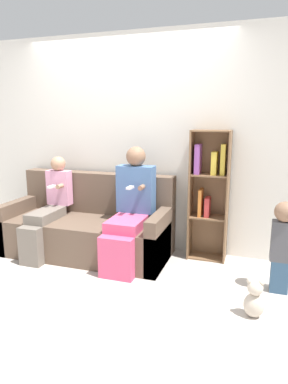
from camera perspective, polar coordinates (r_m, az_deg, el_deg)
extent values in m
plane|color=#BCB2A8|center=(3.66, -8.15, -13.47)|extent=(14.00, 14.00, 0.00)
cube|color=silver|center=(4.20, -2.74, 8.09)|extent=(10.00, 0.06, 2.55)
cube|color=brown|center=(4.03, -10.13, -7.73)|extent=(1.93, 0.65, 0.43)
cube|color=brown|center=(4.32, -7.61, -2.85)|extent=(1.93, 0.19, 0.92)
cube|color=brown|center=(4.49, -20.41, -5.13)|extent=(0.13, 0.65, 0.59)
cube|color=brown|center=(3.68, 2.43, -8.16)|extent=(0.13, 0.65, 0.59)
cube|color=#DB4C75|center=(3.48, -4.64, -10.92)|extent=(0.35, 0.12, 0.43)
cube|color=#DB4C75|center=(3.63, -2.98, -5.36)|extent=(0.35, 0.44, 0.11)
cube|color=#476B9E|center=(3.83, -1.33, 0.51)|extent=(0.41, 0.19, 0.52)
sphere|color=#8C664C|center=(3.77, -1.36, 5.95)|extent=(0.22, 0.22, 0.22)
cylinder|color=#8C664C|center=(3.65, -0.40, 0.77)|extent=(0.05, 0.10, 0.05)
cube|color=white|center=(3.64, -2.35, 0.73)|extent=(0.05, 0.12, 0.02)
cube|color=#70665B|center=(3.95, -18.36, -8.61)|extent=(0.25, 0.12, 0.43)
cube|color=#70665B|center=(4.11, -16.06, -3.71)|extent=(0.25, 0.50, 0.11)
cube|color=#E599BC|center=(4.30, -13.93, 0.74)|extent=(0.29, 0.13, 0.42)
sphere|color=tan|center=(4.25, -14.13, 4.60)|extent=(0.18, 0.18, 0.18)
cylinder|color=tan|center=(4.16, -13.86, 0.93)|extent=(0.05, 0.10, 0.05)
cube|color=white|center=(4.16, -15.16, 0.86)|extent=(0.05, 0.12, 0.02)
cube|color=#335170|center=(3.48, 21.61, -12.89)|extent=(0.16, 0.12, 0.31)
cube|color=#4C4C51|center=(3.35, 22.07, -7.61)|extent=(0.20, 0.12, 0.37)
sphere|color=#8C664C|center=(3.27, 22.45, -3.09)|extent=(0.18, 0.18, 0.18)
cube|color=brown|center=(3.90, 7.78, -0.51)|extent=(0.02, 0.26, 1.45)
cube|color=brown|center=(3.85, 13.76, -0.92)|extent=(0.02, 0.26, 1.45)
cube|color=brown|center=(3.98, 10.99, -0.34)|extent=(0.43, 0.02, 1.45)
cube|color=brown|center=(4.08, 10.34, -10.57)|extent=(0.39, 0.22, 0.02)
cube|color=brown|center=(3.92, 10.61, -4.12)|extent=(0.39, 0.22, 0.02)
cube|color=brown|center=(3.82, 10.89, 2.79)|extent=(0.39, 0.22, 0.02)
cube|color=brown|center=(3.77, 11.19, 9.98)|extent=(0.39, 0.22, 0.02)
cube|color=#934CA3|center=(3.81, 9.01, 5.45)|extent=(0.06, 0.19, 0.32)
cube|color=gold|center=(3.78, 13.06, 5.27)|extent=(0.05, 0.12, 0.33)
cube|color=#C63838|center=(3.89, 10.53, -2.45)|extent=(0.05, 0.15, 0.22)
cube|color=gold|center=(3.79, 11.66, 4.73)|extent=(0.06, 0.16, 0.25)
cube|color=orange|center=(3.89, 9.41, -1.73)|extent=(0.03, 0.17, 0.31)
ellipsoid|color=beige|center=(3.04, 17.84, -17.51)|extent=(0.16, 0.14, 0.20)
sphere|color=beige|center=(2.97, 18.04, -14.90)|extent=(0.13, 0.13, 0.13)
sphere|color=beige|center=(2.94, 17.23, -13.97)|extent=(0.05, 0.05, 0.05)
sphere|color=beige|center=(2.95, 18.99, -14.08)|extent=(0.05, 0.05, 0.05)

